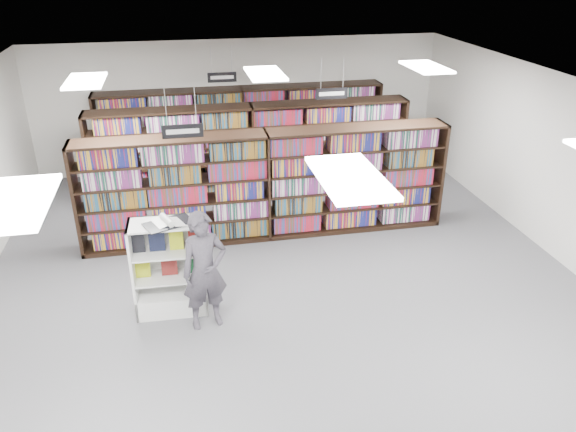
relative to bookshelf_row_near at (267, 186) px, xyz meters
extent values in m
plane|color=#4C4C51|center=(0.00, -2.00, -1.05)|extent=(12.00, 12.00, 0.00)
cube|color=white|center=(0.00, -2.00, 2.15)|extent=(10.00, 12.00, 0.10)
cube|color=white|center=(0.00, 4.00, 0.55)|extent=(10.00, 0.10, 3.20)
cube|color=white|center=(5.00, -2.00, 0.55)|extent=(0.10, 12.00, 3.20)
cube|color=black|center=(0.00, 0.00, 0.00)|extent=(7.00, 0.60, 2.10)
cube|color=maroon|center=(0.00, 0.00, 0.00)|extent=(6.88, 0.42, 1.98)
cube|color=black|center=(0.00, 2.00, 0.00)|extent=(7.00, 0.60, 2.10)
cube|color=maroon|center=(0.00, 2.00, 0.00)|extent=(6.88, 0.42, 1.98)
cube|color=black|center=(0.00, 3.70, 0.00)|extent=(7.00, 0.60, 2.10)
cube|color=maroon|center=(0.00, 3.70, 0.00)|extent=(6.88, 0.42, 1.98)
cylinder|color=#B2B2B7|center=(-1.73, -1.00, 1.86)|extent=(0.01, 0.01, 0.58)
cylinder|color=#B2B2B7|center=(-1.27, -1.00, 1.86)|extent=(0.01, 0.01, 0.58)
cube|color=black|center=(-1.50, -1.00, 1.46)|extent=(0.65, 0.02, 0.22)
cube|color=white|center=(-1.50, -1.01, 1.46)|extent=(0.52, 0.00, 0.08)
cylinder|color=#B2B2B7|center=(1.27, 1.00, 1.86)|extent=(0.01, 0.01, 0.58)
cylinder|color=#B2B2B7|center=(1.73, 1.00, 1.86)|extent=(0.01, 0.01, 0.58)
cube|color=black|center=(1.50, 1.00, 1.46)|extent=(0.65, 0.02, 0.22)
cube|color=white|center=(1.50, 0.99, 1.46)|extent=(0.52, 0.00, 0.08)
cylinder|color=#B2B2B7|center=(-0.73, 3.00, 1.86)|extent=(0.01, 0.01, 0.58)
cylinder|color=#B2B2B7|center=(-0.27, 3.00, 1.86)|extent=(0.01, 0.01, 0.58)
cube|color=black|center=(-0.50, 3.00, 1.46)|extent=(0.65, 0.02, 0.22)
cube|color=white|center=(-0.50, 2.99, 1.46)|extent=(0.52, 0.00, 0.08)
cube|color=white|center=(-3.00, -5.00, 2.11)|extent=(0.60, 1.20, 0.04)
cube|color=white|center=(0.00, -5.00, 2.11)|extent=(0.60, 1.20, 0.04)
cube|color=white|center=(-3.00, 0.00, 2.11)|extent=(0.60, 1.20, 0.04)
cube|color=white|center=(0.00, 0.00, 2.11)|extent=(0.60, 1.20, 0.04)
cube|color=white|center=(3.00, 0.00, 2.11)|extent=(0.60, 1.20, 0.04)
cube|color=white|center=(-1.88, -2.23, -0.89)|extent=(1.11, 0.58, 0.33)
cube|color=white|center=(-2.40, -2.21, -0.29)|extent=(0.06, 0.55, 1.52)
cube|color=white|center=(-1.36, -2.24, -0.29)|extent=(0.06, 0.55, 1.52)
cube|color=white|center=(-1.87, -1.97, -0.29)|extent=(1.09, 0.06, 1.52)
cube|color=white|center=(-1.88, -2.23, 0.46)|extent=(1.11, 0.58, 0.03)
cube|color=white|center=(-1.88, -2.23, -0.45)|extent=(1.02, 0.53, 0.02)
cube|color=white|center=(-1.88, -2.23, -0.02)|extent=(1.02, 0.53, 0.02)
cube|color=black|center=(-2.30, -2.16, 0.16)|extent=(0.22, 0.08, 0.33)
cube|color=black|center=(-2.02, -2.17, 0.16)|extent=(0.22, 0.08, 0.33)
cube|color=#CDDE19|center=(-1.74, -2.18, 0.16)|extent=(0.22, 0.08, 0.33)
cube|color=maroon|center=(-1.45, -2.19, 0.16)|extent=(0.22, 0.08, 0.33)
cube|color=#CDDE19|center=(-2.28, -2.16, -0.29)|extent=(0.24, 0.07, 0.31)
cube|color=maroon|center=(-1.88, -2.18, -0.29)|extent=(0.24, 0.07, 0.31)
cube|color=#134625|center=(-1.47, -2.19, -0.29)|extent=(0.24, 0.07, 0.31)
cube|color=black|center=(-1.82, -2.28, 0.48)|extent=(0.79, 0.63, 0.02)
cube|color=silver|center=(-1.98, -2.28, 0.49)|extent=(0.42, 0.46, 0.06)
cube|color=silver|center=(-1.65, -2.28, 0.49)|extent=(0.42, 0.46, 0.08)
cylinder|color=silver|center=(-1.84, -2.28, 0.54)|extent=(0.23, 0.36, 0.10)
imported|color=#433F48|center=(-1.37, -2.70, -0.13)|extent=(0.75, 0.57, 1.84)
camera|label=1|loc=(-1.56, -9.76, 4.08)|focal=35.00mm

